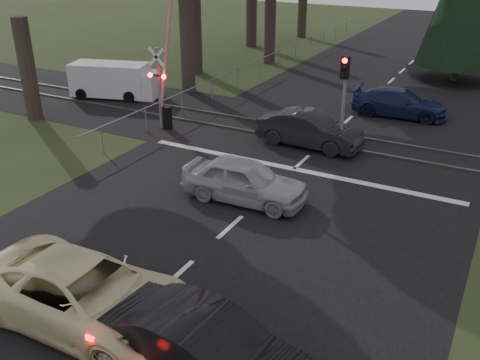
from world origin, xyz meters
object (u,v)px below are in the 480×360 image
Objects in this scene: traffic_signal_center at (344,88)px; silver_car at (245,181)px; dark_hatchback at (208,352)px; cream_coupe at (85,294)px; crossing_signal at (163,86)px; dark_car_far at (310,130)px; blue_sedan at (399,103)px; white_van at (117,80)px.

traffic_signal_center is 0.93× the size of silver_car.
traffic_signal_center reaches higher than dark_hatchback.
traffic_signal_center is 0.71× the size of cream_coupe.
dark_car_far is at bearing 8.78° from crossing_signal.
dark_hatchback is (9.99, -12.58, -1.28)m from crossing_signal.
blue_sedan is at bearing 6.83° from dark_hatchback.
traffic_signal_center is at bearing 166.93° from blue_sedan.
blue_sedan is (9.29, 7.21, -1.37)m from crossing_signal.
white_van is at bearing 54.80° from silver_car.
crossing_signal reaches higher than blue_sedan.
traffic_signal_center is 0.87× the size of dark_hatchback.
dark_hatchback reaches higher than dark_car_far.
traffic_signal_center reaches higher than dark_car_far.
silver_car is at bearing -49.94° from white_van.
dark_car_far reaches higher than silver_car.
blue_sedan is (2.84, 19.54, -0.11)m from cream_coupe.
white_van is (-13.82, 2.28, -1.84)m from traffic_signal_center.
white_van is (-12.00, 15.50, 0.16)m from cream_coupe.
blue_sedan is (-0.69, 19.79, -0.09)m from dark_hatchback.
white_van is at bearing 49.41° from dark_hatchback.
cream_coupe is 1.22× the size of blue_sedan.
crossing_signal is 7.07m from dark_car_far.
crossing_signal reaches higher than cream_coupe.
silver_car is 14.74m from white_van.
silver_car is 5.95m from dark_car_far.
silver_car is (-1.48, -5.78, -2.06)m from traffic_signal_center.
silver_car is at bearing -177.67° from dark_car_far.
white_van reaches higher than blue_sedan.
crossing_signal is at bearing 26.62° from cream_coupe.
cream_coupe is 1.22× the size of dark_hatchback.
cream_coupe reaches higher than silver_car.
white_van is (-12.34, 8.06, 0.22)m from silver_car.
crossing_signal is at bearing 43.26° from dark_hatchback.
silver_car is at bearing -35.73° from crossing_signal.
dark_hatchback is at bearing -62.20° from white_van.
silver_car is (0.34, 7.44, -0.05)m from cream_coupe.
cream_coupe is 3.54m from dark_hatchback.
dark_hatchback is at bearing -51.56° from crossing_signal.
crossing_signal is 13.97m from cream_coupe.
dark_car_far is (-2.43, -6.15, 0.06)m from blue_sedan.
silver_car is at bearing 27.35° from dark_hatchback.
cream_coupe is 1.31× the size of silver_car.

